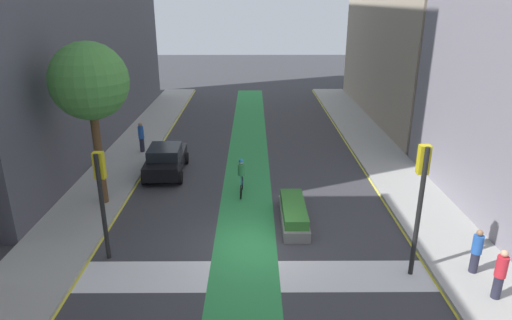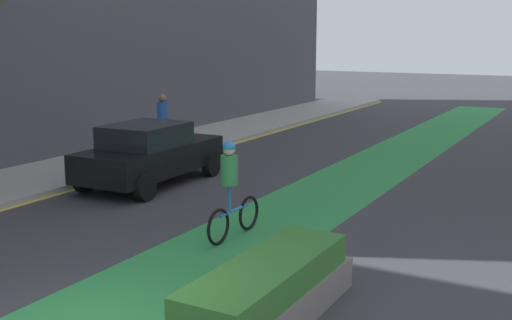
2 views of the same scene
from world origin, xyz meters
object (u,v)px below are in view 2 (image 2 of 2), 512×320
car_black_left_far (150,153)px  cyclist_in_lane (231,188)px  pedestrian_sidewalk_left_a (163,122)px  median_planter (268,295)px

car_black_left_far → cyclist_in_lane: bearing=-33.8°
car_black_left_far → cyclist_in_lane: 4.92m
pedestrian_sidewalk_left_a → median_planter: size_ratio=0.52×
car_black_left_far → median_planter: bearing=-41.1°
pedestrian_sidewalk_left_a → median_planter: (8.38, -8.77, -0.67)m
pedestrian_sidewalk_left_a → median_planter: pedestrian_sidewalk_left_a is taller
cyclist_in_lane → pedestrian_sidewalk_left_a: size_ratio=1.03×
car_black_left_far → pedestrian_sidewalk_left_a: pedestrian_sidewalk_left_a is taller
cyclist_in_lane → car_black_left_far: bearing=146.2°
cyclist_in_lane → median_planter: (2.25, -2.80, -0.57)m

